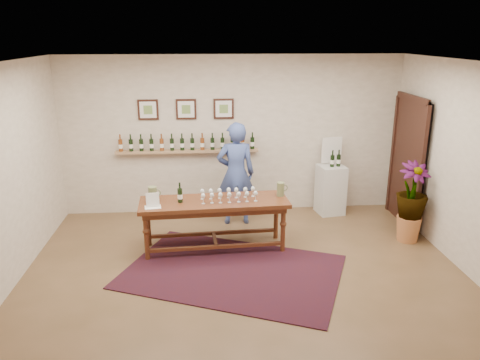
{
  "coord_description": "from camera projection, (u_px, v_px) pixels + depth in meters",
  "views": [
    {
      "loc": [
        -0.52,
        -5.64,
        3.13
      ],
      "look_at": [
        0.0,
        0.8,
        1.1
      ],
      "focal_mm": 35.0,
      "sensor_mm": 36.0,
      "label": 1
    }
  ],
  "objects": [
    {
      "name": "menu_card",
      "position": [
        153.0,
        200.0,
        6.61
      ],
      "size": [
        0.25,
        0.19,
        0.2
      ],
      "primitive_type": "cube",
      "rotation": [
        0.0,
        0.0,
        0.15
      ],
      "color": "white",
      "rests_on": "tasting_table"
    },
    {
      "name": "rug",
      "position": [
        233.0,
        271.0,
        6.42
      ],
      "size": [
        3.38,
        2.87,
        0.02
      ],
      "primitive_type": "cube",
      "rotation": [
        0.0,
        0.0,
        -0.4
      ],
      "color": "#4D130D",
      "rests_on": "ground"
    },
    {
      "name": "pedestal_bottles",
      "position": [
        336.0,
        159.0,
        8.22
      ],
      "size": [
        0.29,
        0.12,
        0.28
      ],
      "primitive_type": null,
      "rotation": [
        0.0,
        0.0,
        0.16
      ],
      "color": "black",
      "rests_on": "display_pedestal"
    },
    {
      "name": "pitcher_left",
      "position": [
        153.0,
        194.0,
        6.8
      ],
      "size": [
        0.16,
        0.16,
        0.23
      ],
      "primitive_type": null,
      "rotation": [
        0.0,
        0.0,
        -0.06
      ],
      "color": "#676E44",
      "rests_on": "tasting_table"
    },
    {
      "name": "potted_plant",
      "position": [
        411.0,
        202.0,
        7.21
      ],
      "size": [
        0.66,
        0.66,
        1.1
      ],
      "rotation": [
        0.0,
        0.0,
        0.15
      ],
      "color": "#B66D3C",
      "rests_on": "ground"
    },
    {
      "name": "room_shell",
      "position": [
        359.0,
        157.0,
        7.94
      ],
      "size": [
        6.0,
        6.0,
        6.0
      ],
      "color": "beige",
      "rests_on": "ground"
    },
    {
      "name": "ground",
      "position": [
        245.0,
        275.0,
        6.34
      ],
      "size": [
        6.0,
        6.0,
        0.0
      ],
      "primitive_type": "plane",
      "color": "brown",
      "rests_on": "ground"
    },
    {
      "name": "info_sign",
      "position": [
        332.0,
        150.0,
        8.34
      ],
      "size": [
        0.37,
        0.08,
        0.52
      ],
      "primitive_type": "cube",
      "rotation": [
        0.0,
        0.0,
        0.16
      ],
      "color": "white",
      "rests_on": "display_pedestal"
    },
    {
      "name": "display_pedestal",
      "position": [
        330.0,
        190.0,
        8.42
      ],
      "size": [
        0.51,
        0.51,
        0.88
      ],
      "primitive_type": "cube",
      "rotation": [
        0.0,
        0.0,
        0.16
      ],
      "color": "silver",
      "rests_on": "ground"
    },
    {
      "name": "person",
      "position": [
        236.0,
        174.0,
        7.85
      ],
      "size": [
        0.65,
        0.43,
        1.76
      ],
      "primitive_type": "imported",
      "rotation": [
        0.0,
        0.0,
        3.16
      ],
      "color": "#3B4E8D",
      "rests_on": "ground"
    },
    {
      "name": "pitcher_right",
      "position": [
        281.0,
        189.0,
        7.06
      ],
      "size": [
        0.14,
        0.14,
        0.21
      ],
      "primitive_type": null,
      "rotation": [
        0.0,
        0.0,
        -0.04
      ],
      "color": "#676E44",
      "rests_on": "tasting_table"
    },
    {
      "name": "table_glasses",
      "position": [
        229.0,
        195.0,
        6.89
      ],
      "size": [
        1.21,
        0.35,
        0.17
      ],
      "primitive_type": null,
      "rotation": [
        0.0,
        0.0,
        0.07
      ],
      "color": "silver",
      "rests_on": "tasting_table"
    },
    {
      "name": "tasting_table",
      "position": [
        214.0,
        208.0,
        6.93
      ],
      "size": [
        2.22,
        0.81,
        0.78
      ],
      "rotation": [
        0.0,
        0.0,
        0.05
      ],
      "color": "#3F1C0F",
      "rests_on": "ground"
    },
    {
      "name": "table_bottles",
      "position": [
        180.0,
        192.0,
        6.81
      ],
      "size": [
        0.28,
        0.18,
        0.28
      ],
      "primitive_type": null,
      "rotation": [
        0.0,
        0.0,
        0.13
      ],
      "color": "black",
      "rests_on": "tasting_table"
    }
  ]
}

